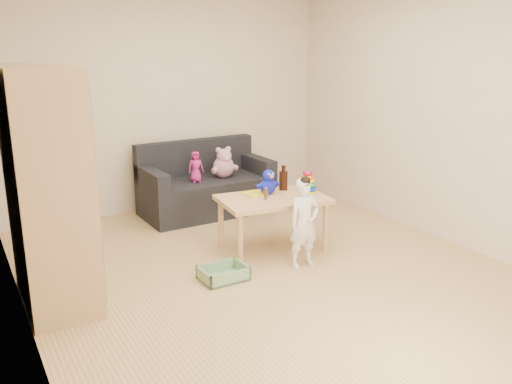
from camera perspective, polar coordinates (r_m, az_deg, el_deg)
room at (r=4.59m, az=1.02°, el=7.03°), size 4.50×4.50×4.50m
wardrobe at (r=4.36m, az=-21.10°, el=0.28°), size 0.51×1.01×1.82m
sofa at (r=6.47m, az=-5.18°, el=-0.39°), size 1.53×0.80×0.43m
play_table at (r=5.29m, az=1.77°, el=-3.33°), size 1.08×0.75×0.54m
storage_bin at (r=4.72m, az=-3.46°, el=-8.49°), size 0.39×0.30×0.12m
toddler at (r=4.89m, az=5.10°, el=-3.39°), size 0.30×0.21×0.80m
pink_bear at (r=6.42m, az=-3.44°, el=2.90°), size 0.33×0.31×0.31m
doll at (r=6.23m, az=-6.36°, el=2.63°), size 0.18×0.13×0.35m
ring_stacker at (r=5.39m, az=5.43°, el=0.86°), size 0.19×0.19×0.21m
brown_bottle at (r=5.46m, az=2.90°, el=1.31°), size 0.09×0.09×0.25m
blue_plush at (r=5.29m, az=1.27°, el=1.11°), size 0.23×0.20×0.25m
wooden_figure at (r=5.11m, az=1.04°, el=-0.15°), size 0.05×0.04×0.12m
yellow_book at (r=5.31m, az=-0.15°, el=-0.17°), size 0.21×0.21×0.01m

